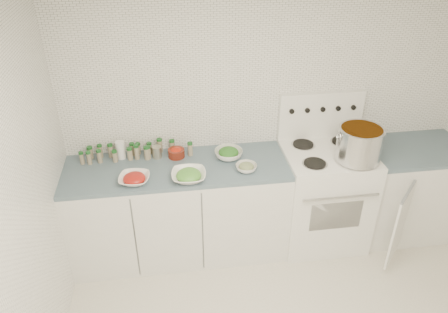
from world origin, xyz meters
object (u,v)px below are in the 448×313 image
stove (323,193)px  stock_pot (360,143)px  bowl_tomato (134,179)px  bowl_snowpea (189,175)px

stove → stock_pot: size_ratio=3.51×
stock_pot → bowl_tomato: bearing=-179.4°
stove → bowl_tomato: (-1.64, -0.18, 0.44)m
bowl_tomato → bowl_snowpea: bearing=-3.1°
stock_pot → bowl_snowpea: stock_pot is taller
bowl_snowpea → bowl_tomato: bearing=176.9°
stove → bowl_snowpea: stove is taller
stock_pot → bowl_snowpea: (-1.40, -0.04, -0.16)m
stove → stock_pot: (0.18, -0.16, 0.60)m
stove → stock_pot: 0.65m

